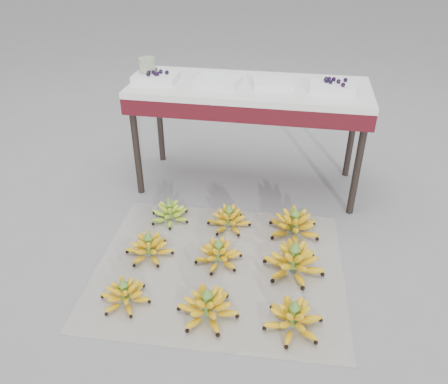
% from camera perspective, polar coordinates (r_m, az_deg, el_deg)
% --- Properties ---
extents(ground, '(60.00, 60.00, 0.00)m').
position_cam_1_polar(ground, '(2.25, -1.20, -10.60)').
color(ground, slate).
rests_on(ground, ground).
extents(newspaper_mat, '(1.30, 1.11, 0.01)m').
position_cam_1_polar(newspaper_mat, '(2.28, -0.57, -9.72)').
color(newspaper_mat, white).
rests_on(newspaper_mat, ground).
extents(bunch_front_left, '(0.29, 0.29, 0.14)m').
position_cam_1_polar(bunch_front_left, '(2.11, -12.82, -12.91)').
color(bunch_front_left, '#F2BC03').
rests_on(bunch_front_left, newspaper_mat).
extents(bunch_front_center, '(0.33, 0.33, 0.17)m').
position_cam_1_polar(bunch_front_center, '(2.00, -2.16, -14.72)').
color(bunch_front_center, '#F2BC03').
rests_on(bunch_front_center, newspaper_mat).
extents(bunch_front_right, '(0.30, 0.30, 0.16)m').
position_cam_1_polar(bunch_front_right, '(1.98, 9.06, -15.98)').
color(bunch_front_right, '#F2BC03').
rests_on(bunch_front_right, newspaper_mat).
extents(bunch_mid_left, '(0.29, 0.29, 0.15)m').
position_cam_1_polar(bunch_mid_left, '(2.35, -9.75, -7.15)').
color(bunch_mid_left, '#F2BC03').
rests_on(bunch_mid_left, newspaper_mat).
extents(bunch_mid_center, '(0.25, 0.25, 0.15)m').
position_cam_1_polar(bunch_mid_center, '(2.27, -0.72, -8.08)').
color(bunch_mid_center, '#F2BC03').
rests_on(bunch_mid_center, newspaper_mat).
extents(bunch_mid_right, '(0.39, 0.39, 0.18)m').
position_cam_1_polar(bunch_mid_right, '(2.24, 9.10, -8.93)').
color(bunch_mid_right, '#F2BC03').
rests_on(bunch_mid_right, newspaper_mat).
extents(bunch_back_left, '(0.30, 0.30, 0.14)m').
position_cam_1_polar(bunch_back_left, '(2.60, -7.10, -2.73)').
color(bunch_back_left, '#76A82D').
rests_on(bunch_back_left, newspaper_mat).
extents(bunch_back_center, '(0.31, 0.31, 0.15)m').
position_cam_1_polar(bunch_back_center, '(2.52, 0.66, -3.56)').
color(bunch_back_center, '#F2BC03').
rests_on(bunch_back_center, newspaper_mat).
extents(bunch_back_right, '(0.34, 0.34, 0.18)m').
position_cam_1_polar(bunch_back_right, '(2.49, 9.13, -4.26)').
color(bunch_back_right, '#F2BC03').
rests_on(bunch_back_right, newspaper_mat).
extents(vendor_table, '(1.43, 0.57, 0.69)m').
position_cam_1_polar(vendor_table, '(2.73, 3.33, 12.28)').
color(vendor_table, black).
rests_on(vendor_table, ground).
extents(tray_far_left, '(0.26, 0.19, 0.07)m').
position_cam_1_polar(tray_far_left, '(2.79, -8.89, 14.62)').
color(tray_far_left, silver).
rests_on(tray_far_left, vendor_table).
extents(tray_left, '(0.29, 0.23, 0.04)m').
position_cam_1_polar(tray_left, '(2.70, -0.74, 14.35)').
color(tray_left, silver).
rests_on(tray_left, vendor_table).
extents(tray_right, '(0.27, 0.22, 0.04)m').
position_cam_1_polar(tray_right, '(2.68, 6.38, 13.99)').
color(tray_right, silver).
rests_on(tray_right, vendor_table).
extents(tray_far_right, '(0.26, 0.19, 0.07)m').
position_cam_1_polar(tray_far_right, '(2.66, 13.97, 13.22)').
color(tray_far_right, silver).
rests_on(tray_far_right, vendor_table).
extents(glass_jar, '(0.11, 0.11, 0.13)m').
position_cam_1_polar(glass_jar, '(2.82, -10.00, 15.60)').
color(glass_jar, beige).
rests_on(glass_jar, vendor_table).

